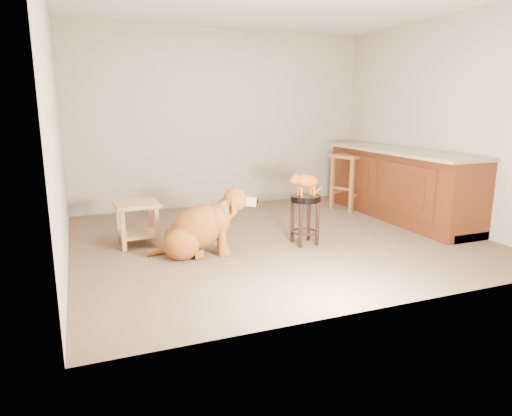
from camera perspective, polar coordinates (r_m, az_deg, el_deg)
name	(u,v)px	position (r m, az deg, el deg)	size (l,w,h in m)	color
floor	(276,238)	(5.32, 2.57, -3.80)	(4.50, 4.00, 0.01)	brown
room_shell	(278,90)	(5.10, 2.77, 14.57)	(4.54, 4.04, 2.62)	#A39783
cabinet_run	(399,186)	(6.47, 17.45, 2.62)	(0.70, 2.56, 0.94)	#51240E
padded_stool	(305,210)	(5.04, 6.16, -0.20)	(0.34, 0.34, 0.55)	black
wood_stool	(349,181)	(6.86, 11.59, 3.35)	(0.56, 0.56, 0.81)	brown
side_table	(137,217)	(5.16, -14.63, -1.10)	(0.48, 0.48, 0.48)	#9D7049
golden_retriever	(199,229)	(4.72, -7.09, -2.58)	(1.13, 0.63, 0.74)	brown
tabby_kitten	(305,181)	(4.97, 6.14, 3.31)	(0.45, 0.16, 0.28)	#9A440F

